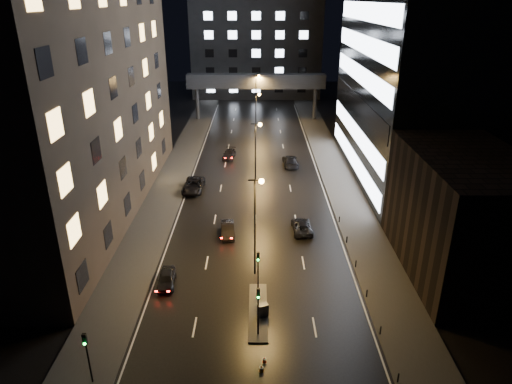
% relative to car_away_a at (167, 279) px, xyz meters
% --- Properties ---
extents(ground, '(160.00, 160.00, 0.00)m').
position_rel_car_away_a_xyz_m(ground, '(8.41, 33.91, -0.66)').
color(ground, black).
rests_on(ground, ground).
extents(sidewalk_left, '(5.00, 110.00, 0.15)m').
position_rel_car_away_a_xyz_m(sidewalk_left, '(-4.09, 28.91, -0.59)').
color(sidewalk_left, '#383533').
rests_on(sidewalk_left, ground).
extents(sidewalk_right, '(5.00, 110.00, 0.15)m').
position_rel_car_away_a_xyz_m(sidewalk_right, '(20.91, 28.91, -0.59)').
color(sidewalk_right, '#383533').
rests_on(sidewalk_right, ground).
extents(building_left, '(15.00, 48.00, 40.00)m').
position_rel_car_away_a_xyz_m(building_left, '(-14.09, 17.91, 19.34)').
color(building_left, '#2D2319').
rests_on(building_left, ground).
extents(building_right_low, '(10.00, 18.00, 12.00)m').
position_rel_car_away_a_xyz_m(building_right_low, '(28.41, 2.91, 5.34)').
color(building_right_low, black).
rests_on(building_right_low, ground).
extents(building_right_glass, '(20.00, 36.00, 45.00)m').
position_rel_car_away_a_xyz_m(building_right_glass, '(33.41, 29.91, 21.84)').
color(building_right_glass, black).
rests_on(building_right_glass, ground).
extents(building_far, '(34.00, 14.00, 25.00)m').
position_rel_car_away_a_xyz_m(building_far, '(8.41, 91.91, 11.84)').
color(building_far, '#333335').
rests_on(building_far, ground).
extents(skybridge, '(30.00, 3.00, 10.00)m').
position_rel_car_away_a_xyz_m(skybridge, '(8.41, 63.91, 7.67)').
color(skybridge, '#333335').
rests_on(skybridge, ground).
extents(median_island, '(1.60, 8.00, 0.15)m').
position_rel_car_away_a_xyz_m(median_island, '(8.71, -4.09, -0.59)').
color(median_island, '#383533').
rests_on(median_island, ground).
extents(traffic_signal_near, '(0.28, 0.34, 4.40)m').
position_rel_car_away_a_xyz_m(traffic_signal_near, '(8.71, -1.60, 2.43)').
color(traffic_signal_near, black).
rests_on(traffic_signal_near, median_island).
extents(traffic_signal_far, '(0.28, 0.34, 4.40)m').
position_rel_car_away_a_xyz_m(traffic_signal_far, '(8.71, -7.10, 2.43)').
color(traffic_signal_far, black).
rests_on(traffic_signal_far, median_island).
extents(traffic_signal_corner, '(0.28, 0.34, 4.40)m').
position_rel_car_away_a_xyz_m(traffic_signal_corner, '(-3.09, -12.10, 2.28)').
color(traffic_signal_corner, black).
rests_on(traffic_signal_corner, ground).
extents(bollard_row, '(0.12, 25.12, 0.90)m').
position_rel_car_away_a_xyz_m(bollard_row, '(18.61, 0.41, -0.21)').
color(bollard_row, black).
rests_on(bollard_row, ground).
extents(streetlight_near, '(1.45, 0.50, 10.15)m').
position_rel_car_away_a_xyz_m(streetlight_near, '(8.57, 1.91, 5.83)').
color(streetlight_near, black).
rests_on(streetlight_near, ground).
extents(streetlight_mid_a, '(1.45, 0.50, 10.15)m').
position_rel_car_away_a_xyz_m(streetlight_mid_a, '(8.57, 21.91, 5.83)').
color(streetlight_mid_a, black).
rests_on(streetlight_mid_a, ground).
extents(streetlight_mid_b, '(1.45, 0.50, 10.15)m').
position_rel_car_away_a_xyz_m(streetlight_mid_b, '(8.57, 41.91, 5.83)').
color(streetlight_mid_b, black).
rests_on(streetlight_mid_b, ground).
extents(streetlight_far, '(1.45, 0.50, 10.15)m').
position_rel_car_away_a_xyz_m(streetlight_far, '(8.57, 61.91, 5.83)').
color(streetlight_far, black).
rests_on(streetlight_far, ground).
extents(car_away_a, '(1.85, 4.01, 1.33)m').
position_rel_car_away_a_xyz_m(car_away_a, '(0.00, 0.00, 0.00)').
color(car_away_a, black).
rests_on(car_away_a, ground).
extents(car_away_b, '(1.91, 4.35, 1.39)m').
position_rel_car_away_a_xyz_m(car_away_b, '(5.22, 9.95, 0.03)').
color(car_away_b, black).
rests_on(car_away_b, ground).
extents(car_away_c, '(2.93, 5.97, 1.63)m').
position_rel_car_away_a_xyz_m(car_away_c, '(-0.38, 22.98, 0.15)').
color(car_away_c, black).
rests_on(car_away_c, ground).
extents(car_away_d, '(2.37, 4.83, 1.35)m').
position_rel_car_away_a_xyz_m(car_away_d, '(3.88, 37.22, 0.01)').
color(car_away_d, black).
rests_on(car_away_d, ground).
extents(car_toward_a, '(2.36, 4.79, 1.31)m').
position_rel_car_away_a_xyz_m(car_toward_a, '(13.86, 10.84, -0.01)').
color(car_toward_a, black).
rests_on(car_toward_a, ground).
extents(car_toward_b, '(2.50, 5.70, 1.63)m').
position_rel_car_away_a_xyz_m(car_toward_b, '(14.02, 33.50, 0.15)').
color(car_toward_b, black).
rests_on(car_toward_b, ground).
extents(utility_cabinet, '(1.02, 0.85, 1.17)m').
position_rel_car_away_a_xyz_m(utility_cabinet, '(9.11, -4.78, 0.07)').
color(utility_cabinet, '#505052').
rests_on(utility_cabinet, median_island).
extents(cone_a, '(0.34, 0.34, 0.46)m').
position_rel_car_away_a_xyz_m(cone_a, '(9.17, -10.03, -0.43)').
color(cone_a, '#EF370C').
rests_on(cone_a, ground).
extents(cone_b, '(0.50, 0.50, 0.54)m').
position_rel_car_away_a_xyz_m(cone_b, '(8.94, -10.94, -0.40)').
color(cone_b, orange).
rests_on(cone_b, ground).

